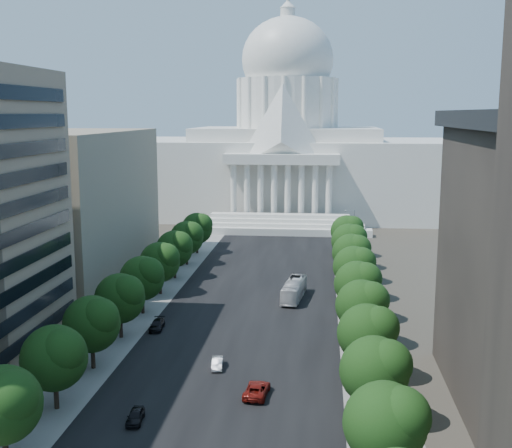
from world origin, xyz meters
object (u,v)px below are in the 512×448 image
(car_silver, at_px, (217,363))
(city_bus, at_px, (294,290))
(car_red, at_px, (257,390))
(car_dark_a, at_px, (135,416))
(car_dark_b, at_px, (157,325))

(car_silver, bearing_deg, city_bus, 69.51)
(car_red, height_order, city_bus, city_bus)
(car_dark_a, distance_m, car_silver, 17.33)
(car_silver, bearing_deg, car_dark_a, -117.94)
(car_dark_a, height_order, city_bus, city_bus)
(car_dark_a, bearing_deg, city_bus, 67.90)
(car_silver, xyz_separation_m, car_red, (6.13, -8.04, 0.13))
(car_silver, height_order, car_dark_b, car_dark_b)
(car_dark_b, height_order, city_bus, city_bus)
(car_red, xyz_separation_m, car_dark_b, (-18.13, 22.43, -0.08))
(car_silver, relative_size, car_dark_b, 0.82)
(car_dark_a, relative_size, city_bus, 0.32)
(car_dark_a, xyz_separation_m, car_silver, (6.51, 16.06, -0.03))
(car_dark_a, relative_size, car_dark_b, 0.84)
(car_dark_b, bearing_deg, car_dark_a, -83.49)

